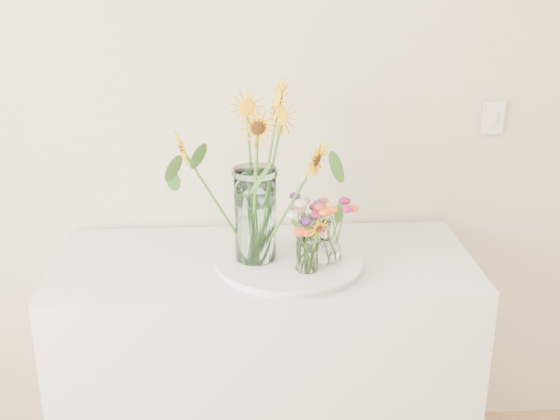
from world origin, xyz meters
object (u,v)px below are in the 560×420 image
object	(u,v)px
mason_jar	(255,215)
counter	(265,373)
small_vase_c	(310,231)
small_vase_b	(325,242)
tray	(289,263)
small_vase_a	(307,254)

from	to	relation	value
mason_jar	counter	bearing A→B (deg)	64.51
small_vase_c	mason_jar	bearing A→B (deg)	-152.88
small_vase_b	counter	bearing A→B (deg)	152.90
small_vase_c	small_vase_b	bearing A→B (deg)	-74.33
counter	small_vase_b	distance (m)	0.59
mason_jar	small_vase_c	bearing A→B (deg)	27.12
tray	small_vase_b	distance (m)	0.15
counter	mason_jar	world-z (taller)	mason_jar
counter	tray	size ratio (longest dim) A/B	3.03
mason_jar	small_vase_c	size ratio (longest dim) A/B	2.82
small_vase_b	tray	bearing A→B (deg)	165.86
small_vase_a	small_vase_c	size ratio (longest dim) A/B	1.08
tray	small_vase_b	world-z (taller)	small_vase_b
small_vase_b	small_vase_c	size ratio (longest dim) A/B	1.31
mason_jar	tray	bearing A→B (deg)	-3.79
small_vase_b	small_vase_a	bearing A→B (deg)	-134.89
small_vase_a	small_vase_c	distance (m)	0.20
mason_jar	small_vase_b	distance (m)	0.24
tray	small_vase_b	xyz separation A→B (m)	(0.11, -0.03, 0.08)
counter	small_vase_c	distance (m)	0.55
counter	small_vase_c	bearing A→B (deg)	11.76
tray	counter	bearing A→B (deg)	138.40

